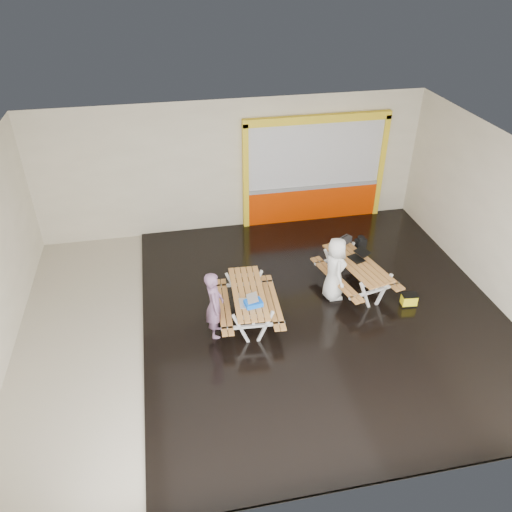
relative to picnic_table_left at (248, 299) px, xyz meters
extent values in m
cube|color=beige|center=(0.33, -0.02, -0.57)|extent=(10.00, 8.00, 0.01)
cube|color=white|center=(0.33, -0.02, 2.94)|extent=(10.00, 8.00, 0.01)
cube|color=beige|center=(0.33, 3.99, 1.19)|extent=(10.00, 0.01, 3.50)
cube|color=beige|center=(0.33, -4.02, 1.19)|extent=(10.00, 0.01, 3.50)
cube|color=beige|center=(5.34, -0.02, 1.19)|extent=(0.01, 8.00, 3.50)
cube|color=black|center=(1.58, -0.02, -0.54)|extent=(7.50, 7.98, 0.05)
cube|color=#D73400|center=(2.53, 3.91, -0.06)|extent=(3.60, 0.12, 1.00)
cube|color=gray|center=(2.53, 3.91, 0.47)|extent=(3.60, 0.14, 0.10)
cube|color=silver|center=(2.53, 3.92, 1.38)|extent=(3.60, 0.08, 1.72)
cube|color=yellow|center=(0.66, 3.90, 0.89)|extent=(0.14, 0.16, 2.90)
cube|color=yellow|center=(4.40, 3.90, 0.89)|extent=(0.14, 0.16, 2.90)
cube|color=yellow|center=(2.53, 3.90, 2.34)|extent=(3.88, 0.16, 0.20)
cube|color=#C0803F|center=(-0.26, 0.01, 0.15)|extent=(0.21, 1.83, 0.04)
cube|color=#C0803F|center=(-0.13, 0.01, 0.15)|extent=(0.21, 1.83, 0.04)
cube|color=#C0803F|center=(0.00, 0.00, 0.15)|extent=(0.21, 1.83, 0.04)
cube|color=#C0803F|center=(0.13, -0.01, 0.15)|extent=(0.21, 1.83, 0.04)
cube|color=#C0803F|center=(0.26, -0.01, 0.15)|extent=(0.21, 1.83, 0.04)
cube|color=white|center=(-0.27, -0.68, -0.17)|extent=(0.34, 0.07, 0.73)
cube|color=white|center=(0.20, -0.71, -0.17)|extent=(0.34, 0.07, 0.73)
cube|color=white|center=(-0.04, -0.69, -0.13)|extent=(1.25, 0.12, 0.05)
cube|color=white|center=(-0.04, -0.69, 0.11)|extent=(0.62, 0.09, 0.05)
cube|color=white|center=(-0.20, 0.71, -0.17)|extent=(0.34, 0.07, 0.73)
cube|color=white|center=(0.27, 0.68, -0.17)|extent=(0.34, 0.07, 0.73)
cube|color=white|center=(0.04, 0.69, -0.13)|extent=(1.25, 0.12, 0.05)
cube|color=white|center=(0.04, 0.69, 0.11)|extent=(0.62, 0.09, 0.05)
cube|color=white|center=(0.00, 0.00, -0.03)|extent=(0.13, 1.50, 0.05)
cube|color=#C0803F|center=(-0.56, 0.03, -0.12)|extent=(0.21, 1.83, 0.04)
cube|color=#C0803F|center=(-0.44, 0.02, -0.12)|extent=(0.21, 1.83, 0.04)
cube|color=#C0803F|center=(0.44, -0.02, -0.12)|extent=(0.21, 1.83, 0.04)
cube|color=#C0803F|center=(0.56, -0.03, -0.12)|extent=(0.21, 1.83, 0.04)
cube|color=#C0803F|center=(2.28, 0.52, 0.17)|extent=(0.54, 1.84, 0.04)
cube|color=#C0803F|center=(2.41, 0.55, 0.17)|extent=(0.54, 1.84, 0.04)
cube|color=#C0803F|center=(2.54, 0.58, 0.17)|extent=(0.54, 1.84, 0.04)
cube|color=#C0803F|center=(2.67, 0.62, 0.17)|extent=(0.54, 1.84, 0.04)
cube|color=#C0803F|center=(2.80, 0.65, 0.17)|extent=(0.54, 1.84, 0.04)
cube|color=white|center=(2.47, -0.16, -0.16)|extent=(0.35, 0.13, 0.75)
cube|color=white|center=(2.94, -0.05, -0.16)|extent=(0.35, 0.13, 0.75)
cube|color=white|center=(2.70, -0.10, -0.12)|extent=(1.26, 0.35, 0.06)
cube|color=white|center=(2.70, -0.10, 0.12)|extent=(0.63, 0.20, 0.06)
cube|color=white|center=(2.14, 1.22, -0.16)|extent=(0.35, 0.13, 0.75)
cube|color=white|center=(2.61, 1.33, -0.16)|extent=(0.35, 0.13, 0.75)
cube|color=white|center=(2.38, 1.27, -0.12)|extent=(1.26, 0.35, 0.06)
cube|color=white|center=(2.38, 1.27, 0.12)|extent=(0.63, 0.20, 0.06)
cube|color=white|center=(2.54, 0.58, -0.02)|extent=(0.41, 1.50, 0.06)
cube|color=#C0803F|center=(1.98, 0.45, -0.11)|extent=(0.54, 1.84, 0.04)
cube|color=#C0803F|center=(2.10, 0.48, -0.11)|extent=(0.54, 1.84, 0.04)
cube|color=#C0803F|center=(2.98, 0.69, -0.11)|extent=(0.54, 1.84, 0.04)
cube|color=#C0803F|center=(3.10, 0.72, -0.11)|extent=(0.54, 1.84, 0.04)
imported|color=slate|center=(-0.73, -0.32, 0.21)|extent=(0.41, 0.57, 1.47)
imported|color=white|center=(1.96, 0.39, 0.22)|extent=(0.51, 0.74, 1.46)
cube|color=silver|center=(-0.13, -0.35, 0.18)|extent=(0.24, 0.33, 0.02)
cube|color=silver|center=(0.01, -0.36, 0.29)|extent=(0.22, 0.33, 0.06)
cube|color=silver|center=(0.01, -0.36, 0.29)|extent=(0.19, 0.29, 0.05)
cube|color=black|center=(2.56, 0.70, 0.19)|extent=(0.36, 0.42, 0.02)
cube|color=black|center=(2.71, 0.76, 0.32)|extent=(0.34, 0.41, 0.07)
cube|color=silver|center=(2.71, 0.75, 0.32)|extent=(0.29, 0.36, 0.06)
cube|color=blue|center=(0.02, -0.43, 0.22)|extent=(0.37, 0.29, 0.10)
cube|color=black|center=(2.54, 1.40, 0.26)|extent=(0.37, 0.31, 0.15)
cylinder|color=black|center=(2.54, 1.40, 0.37)|extent=(0.22, 0.15, 0.02)
cube|color=black|center=(2.92, 1.35, 0.10)|extent=(0.28, 0.23, 0.36)
cylinder|color=black|center=(2.92, 1.35, 0.29)|extent=(0.20, 0.20, 0.09)
cube|color=black|center=(1.96, 0.45, -0.45)|extent=(0.42, 0.40, 0.13)
cube|color=black|center=(3.47, -0.24, -0.50)|extent=(0.35, 0.25, 0.03)
cube|color=yellow|center=(3.47, -0.24, -0.37)|extent=(0.33, 0.23, 0.25)
cube|color=black|center=(3.47, -0.24, -0.24)|extent=(0.35, 0.25, 0.02)
camera|label=1|loc=(-1.42, -7.90, 6.25)|focal=35.01mm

